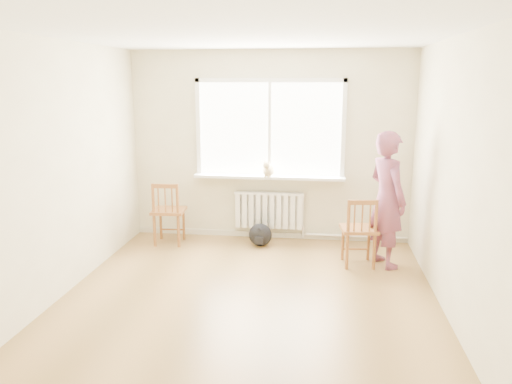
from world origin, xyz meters
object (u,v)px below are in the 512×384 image
(chair_right, at_px, (360,232))
(person, at_px, (387,200))
(backpack, at_px, (260,235))
(chair_left, at_px, (168,213))
(cat, at_px, (268,170))

(chair_right, xyz_separation_m, person, (0.32, 0.09, 0.40))
(person, relative_size, backpack, 5.21)
(person, height_order, backpack, person)
(person, xyz_separation_m, backpack, (-1.63, 0.52, -0.68))
(chair_left, bearing_deg, backpack, -179.70)
(chair_left, bearing_deg, cat, -170.43)
(chair_left, height_order, person, person)
(chair_right, relative_size, person, 0.52)
(chair_left, height_order, chair_right, chair_left)
(chair_left, height_order, cat, cat)
(person, height_order, cat, person)
(person, distance_m, backpack, 1.85)
(backpack, bearing_deg, person, -17.61)
(chair_right, distance_m, cat, 1.61)
(backpack, bearing_deg, chair_left, -176.25)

